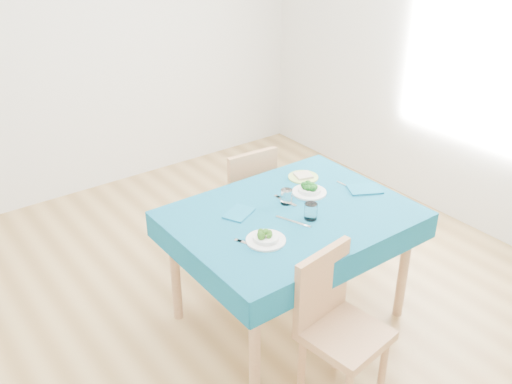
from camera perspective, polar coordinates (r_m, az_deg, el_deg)
room_shell at (r=3.11m, az=0.00°, el=8.12°), size 4.02×4.52×2.73m
table at (r=3.50m, az=3.41°, el=-7.44°), size 1.35×1.03×0.76m
chair_near at (r=2.96m, az=9.00°, el=-13.25°), size 0.43×0.46×0.95m
chair_far at (r=4.12m, az=-1.56°, el=-0.07°), size 0.41×0.44×0.94m
bowl_near at (r=3.01m, az=0.99°, el=-4.43°), size 0.21×0.21×0.06m
bowl_far at (r=3.50m, az=5.37°, el=0.35°), size 0.21×0.21×0.06m
fork_near at (r=3.00m, az=-0.50°, el=-5.27°), size 0.09×0.16×0.00m
knife_near at (r=3.21m, az=3.75°, el=-2.97°), size 0.10×0.21×0.00m
fork_far at (r=3.41m, az=3.05°, el=-0.91°), size 0.04×0.17×0.00m
knife_far at (r=3.62m, az=9.17°, el=0.55°), size 0.02×0.19×0.00m
napkin_near at (r=3.28m, az=-1.72°, el=-2.13°), size 0.22×0.19×0.01m
napkin_far at (r=3.60m, az=10.83°, el=0.27°), size 0.24×0.22×0.01m
tumbler_center at (r=3.37m, az=3.06°, el=-0.46°), size 0.07×0.07×0.09m
tumbler_side at (r=3.22m, az=5.50°, el=-1.94°), size 0.07×0.07×0.10m
side_plate at (r=3.70m, az=4.75°, el=1.49°), size 0.19×0.19×0.01m
bread_slice at (r=3.69m, az=4.75°, el=1.67°), size 0.13×0.13×0.02m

